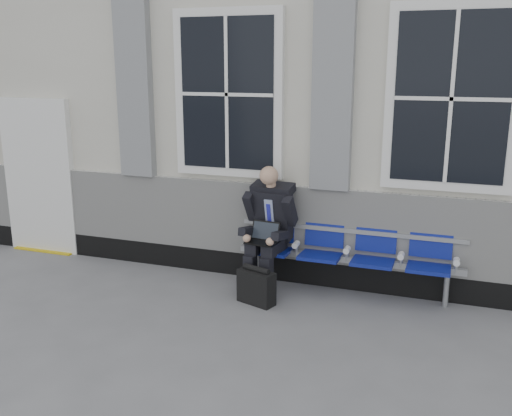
% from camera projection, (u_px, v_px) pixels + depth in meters
% --- Properties ---
extents(ground, '(70.00, 70.00, 0.00)m').
position_uv_depth(ground, '(388.00, 355.00, 5.25)').
color(ground, slate).
rests_on(ground, ground).
extents(station_building, '(14.40, 4.40, 4.49)m').
position_uv_depth(station_building, '(426.00, 92.00, 7.88)').
color(station_building, beige).
rests_on(station_building, ground).
extents(bench, '(2.60, 0.47, 0.91)m').
position_uv_depth(bench, '(348.00, 248.00, 6.53)').
color(bench, '#9EA0A3').
rests_on(bench, ground).
extents(businessman, '(0.62, 0.84, 1.47)m').
position_uv_depth(businessman, '(269.00, 224.00, 6.64)').
color(businessman, black).
rests_on(businessman, ground).
extents(briefcase, '(0.46, 0.31, 0.44)m').
position_uv_depth(briefcase, '(256.00, 286.00, 6.33)').
color(briefcase, black).
rests_on(briefcase, ground).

